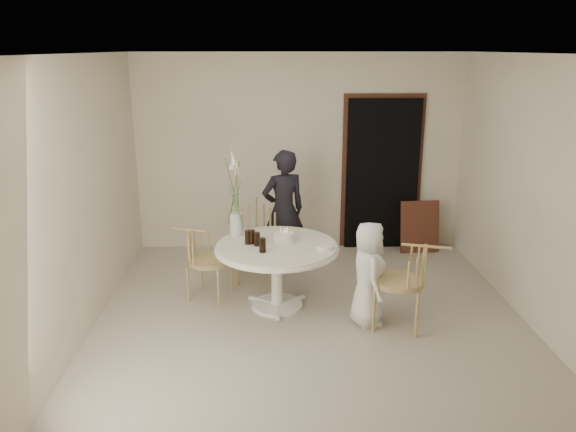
{
  "coord_description": "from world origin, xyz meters",
  "views": [
    {
      "loc": [
        -0.42,
        -5.41,
        2.76
      ],
      "look_at": [
        -0.23,
        0.3,
        1.03
      ],
      "focal_mm": 35.0,
      "sensor_mm": 36.0,
      "label": 1
    }
  ],
  "objects_px": {
    "chair_left": "(200,253)",
    "table": "(277,255)",
    "chair_right": "(412,274)",
    "birthday_cake": "(284,237)",
    "flower_vase": "(236,206)",
    "chair_far": "(256,229)",
    "boy": "(368,274)",
    "girl": "(283,211)"
  },
  "relations": [
    {
      "from": "table",
      "to": "chair_left",
      "type": "bearing_deg",
      "value": 159.43
    },
    {
      "from": "table",
      "to": "chair_far",
      "type": "xyz_separation_m",
      "value": [
        -0.24,
        0.92,
        -0.01
      ]
    },
    {
      "from": "table",
      "to": "boy",
      "type": "height_order",
      "value": "boy"
    },
    {
      "from": "chair_far",
      "to": "chair_left",
      "type": "distance_m",
      "value": 0.87
    },
    {
      "from": "chair_far",
      "to": "birthday_cake",
      "type": "height_order",
      "value": "chair_far"
    },
    {
      "from": "chair_far",
      "to": "chair_right",
      "type": "xyz_separation_m",
      "value": [
        1.58,
        -1.43,
        -0.01
      ]
    },
    {
      "from": "chair_right",
      "to": "flower_vase",
      "type": "xyz_separation_m",
      "value": [
        -1.79,
        0.83,
        0.49
      ]
    },
    {
      "from": "flower_vase",
      "to": "chair_left",
      "type": "bearing_deg",
      "value": 178.85
    },
    {
      "from": "table",
      "to": "boy",
      "type": "relative_size",
      "value": 1.22
    },
    {
      "from": "chair_far",
      "to": "boy",
      "type": "distance_m",
      "value": 1.77
    },
    {
      "from": "boy",
      "to": "flower_vase",
      "type": "xyz_separation_m",
      "value": [
        -1.37,
        0.72,
        0.53
      ]
    },
    {
      "from": "table",
      "to": "flower_vase",
      "type": "height_order",
      "value": "flower_vase"
    },
    {
      "from": "chair_far",
      "to": "girl",
      "type": "height_order",
      "value": "girl"
    },
    {
      "from": "flower_vase",
      "to": "chair_far",
      "type": "bearing_deg",
      "value": 71.09
    },
    {
      "from": "chair_left",
      "to": "boy",
      "type": "bearing_deg",
      "value": -93.88
    },
    {
      "from": "table",
      "to": "flower_vase",
      "type": "xyz_separation_m",
      "value": [
        -0.45,
        0.32,
        0.46
      ]
    },
    {
      "from": "chair_far",
      "to": "chair_right",
      "type": "bearing_deg",
      "value": -41.67
    },
    {
      "from": "table",
      "to": "boy",
      "type": "distance_m",
      "value": 1.01
    },
    {
      "from": "boy",
      "to": "birthday_cake",
      "type": "relative_size",
      "value": 4.91
    },
    {
      "from": "boy",
      "to": "chair_far",
      "type": "bearing_deg",
      "value": 36.82
    },
    {
      "from": "chair_right",
      "to": "girl",
      "type": "distance_m",
      "value": 2.07
    },
    {
      "from": "birthday_cake",
      "to": "flower_vase",
      "type": "bearing_deg",
      "value": 157.01
    },
    {
      "from": "girl",
      "to": "boy",
      "type": "bearing_deg",
      "value": 97.51
    },
    {
      "from": "chair_right",
      "to": "flower_vase",
      "type": "distance_m",
      "value": 2.03
    },
    {
      "from": "chair_far",
      "to": "chair_right",
      "type": "distance_m",
      "value": 2.14
    },
    {
      "from": "chair_right",
      "to": "birthday_cake",
      "type": "distance_m",
      "value": 1.41
    },
    {
      "from": "birthday_cake",
      "to": "flower_vase",
      "type": "xyz_separation_m",
      "value": [
        -0.53,
        0.23,
        0.29
      ]
    },
    {
      "from": "table",
      "to": "chair_right",
      "type": "xyz_separation_m",
      "value": [
        1.34,
        -0.51,
        -0.03
      ]
    },
    {
      "from": "boy",
      "to": "flower_vase",
      "type": "height_order",
      "value": "flower_vase"
    },
    {
      "from": "table",
      "to": "flower_vase",
      "type": "relative_size",
      "value": 1.36
    },
    {
      "from": "chair_right",
      "to": "chair_far",
      "type": "bearing_deg",
      "value": -115.24
    },
    {
      "from": "chair_left",
      "to": "table",
      "type": "bearing_deg",
      "value": -92.28
    },
    {
      "from": "girl",
      "to": "chair_far",
      "type": "bearing_deg",
      "value": 11.28
    },
    {
      "from": "chair_right",
      "to": "birthday_cake",
      "type": "height_order",
      "value": "chair_right"
    },
    {
      "from": "girl",
      "to": "birthday_cake",
      "type": "relative_size",
      "value": 6.98
    },
    {
      "from": "chair_left",
      "to": "birthday_cake",
      "type": "height_order",
      "value": "birthday_cake"
    },
    {
      "from": "chair_far",
      "to": "birthday_cake",
      "type": "relative_size",
      "value": 4.18
    },
    {
      "from": "flower_vase",
      "to": "chair_right",
      "type": "bearing_deg",
      "value": -24.91
    },
    {
      "from": "boy",
      "to": "chair_right",
      "type": "bearing_deg",
      "value": -109.01
    },
    {
      "from": "chair_far",
      "to": "chair_left",
      "type": "xyz_separation_m",
      "value": [
        -0.63,
        -0.59,
        -0.08
      ]
    },
    {
      "from": "chair_far",
      "to": "girl",
      "type": "relative_size",
      "value": 0.6
    },
    {
      "from": "table",
      "to": "chair_far",
      "type": "distance_m",
      "value": 0.95
    }
  ]
}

